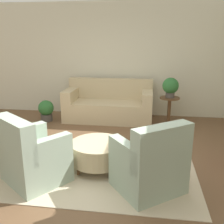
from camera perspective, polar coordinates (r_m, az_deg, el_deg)
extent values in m
plane|color=brown|center=(4.19, -3.17, -11.91)|extent=(16.00, 16.00, 0.00)
cube|color=beige|center=(6.75, 1.80, 11.25)|extent=(9.99, 0.12, 2.80)
cube|color=beige|center=(4.19, -3.17, -11.85)|extent=(2.99, 2.16, 0.01)
cube|color=#C6B289|center=(6.35, -0.78, 0.26)|extent=(2.09, 0.90, 0.47)
cube|color=#C6B289|center=(6.58, -0.33, 5.15)|extent=(2.09, 0.20, 0.50)
cube|color=#C6B289|center=(6.45, -8.98, 3.72)|extent=(0.24, 0.86, 0.27)
cube|color=#C6B289|center=(6.17, 7.70, 3.21)|extent=(0.24, 0.86, 0.27)
cube|color=brown|center=(6.02, -1.39, -2.70)|extent=(1.88, 0.05, 0.06)
cube|color=#9EB29E|center=(3.90, -16.18, -11.34)|extent=(1.06, 1.05, 0.40)
cube|color=#9EB29E|center=(3.61, -20.40, -5.68)|extent=(0.75, 0.63, 0.56)
cube|color=#9EB29E|center=(3.50, -13.73, -7.99)|extent=(0.52, 0.63, 0.31)
cube|color=#9EB29E|center=(4.04, -18.57, -5.11)|extent=(0.52, 0.63, 0.31)
cube|color=brown|center=(4.13, -11.89, -12.13)|extent=(0.60, 0.47, 0.06)
cube|color=#9EB29E|center=(3.59, 7.77, -13.34)|extent=(1.06, 1.05, 0.40)
cube|color=#9EB29E|center=(3.20, 10.90, -7.75)|extent=(0.75, 0.63, 0.56)
cube|color=#9EB29E|center=(3.64, 11.94, -6.95)|extent=(0.52, 0.63, 0.31)
cube|color=#9EB29E|center=(3.28, 3.17, -9.24)|extent=(0.52, 0.63, 0.31)
cube|color=brown|center=(3.91, 4.72, -13.49)|extent=(0.60, 0.47, 0.06)
cylinder|color=#C6B289|center=(4.05, -3.07, -8.58)|extent=(0.83, 0.83, 0.30)
cylinder|color=brown|center=(3.98, -7.36, -12.54)|extent=(0.05, 0.05, 0.12)
cylinder|color=brown|center=(3.88, -0.03, -13.15)|extent=(0.05, 0.05, 0.12)
cylinder|color=brown|center=(4.41, -5.63, -9.49)|extent=(0.05, 0.05, 0.12)
cylinder|color=brown|center=(4.32, 0.93, -9.94)|extent=(0.05, 0.05, 0.12)
cylinder|color=brown|center=(6.08, 12.47, 2.99)|extent=(0.45, 0.45, 0.03)
cylinder|color=brown|center=(6.16, 12.29, 0.07)|extent=(0.08, 0.08, 0.61)
cylinder|color=brown|center=(6.25, 12.13, -2.51)|extent=(0.25, 0.25, 0.03)
cylinder|color=#4C4742|center=(6.07, 12.51, 3.65)|extent=(0.20, 0.20, 0.11)
sphere|color=#2D6B33|center=(6.03, 12.63, 5.61)|extent=(0.36, 0.36, 0.36)
cylinder|color=#4C4742|center=(6.53, -14.03, -1.15)|extent=(0.28, 0.28, 0.17)
sphere|color=#2D6B33|center=(6.47, -14.17, 0.88)|extent=(0.36, 0.36, 0.36)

